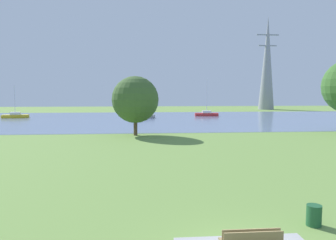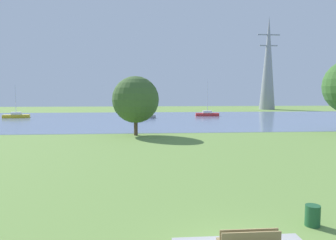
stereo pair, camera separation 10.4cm
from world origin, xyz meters
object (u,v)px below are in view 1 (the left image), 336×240
litter_bin (314,215)px  sailboat_gray (142,116)px  sailboat_red (207,114)px  tree_mid_shore (135,100)px  electricity_pylon (267,63)px  sailboat_yellow (15,116)px

litter_bin → sailboat_gray: size_ratio=0.10×
sailboat_red → tree_mid_shore: 32.12m
sailboat_red → electricity_pylon: electricity_pylon is taller
sailboat_gray → sailboat_yellow: bearing=174.7°
sailboat_gray → electricity_pylon: electricity_pylon is taller
tree_mid_shore → sailboat_red: bearing=63.5°
sailboat_gray → tree_mid_shore: bearing=-91.9°
sailboat_gray → sailboat_red: bearing=16.3°
sailboat_red → sailboat_gray: sailboat_gray is taller
sailboat_red → sailboat_gray: size_ratio=0.99×
litter_bin → sailboat_yellow: bearing=120.2°
sailboat_gray → sailboat_yellow: (-24.48, 2.27, -0.02)m
tree_mid_shore → electricity_pylon: electricity_pylon is taller
sailboat_yellow → sailboat_red: bearing=2.5°
sailboat_gray → tree_mid_shore: 24.90m
sailboat_red → electricity_pylon: 34.79m
sailboat_gray → sailboat_yellow: sailboat_gray is taller
litter_bin → sailboat_gray: sailboat_gray is taller
litter_bin → sailboat_yellow: 61.28m
electricity_pylon → sailboat_gray: bearing=-142.2°
litter_bin → tree_mid_shore: 27.30m
sailboat_red → sailboat_yellow: (-37.90, -1.67, -0.02)m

